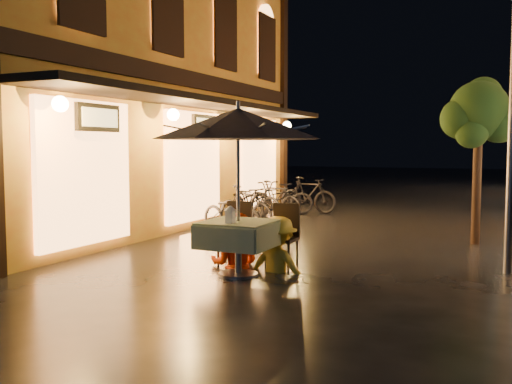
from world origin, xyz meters
The scene contains 16 objects.
ground centered at (0.00, 0.00, 0.00)m, with size 90.00×90.00×0.00m, color black.
west_building centered at (-5.72, 4.00, 3.71)m, with size 5.90×11.40×7.40m.
street_tree centered at (2.41, 4.51, 2.42)m, with size 1.43×1.20×3.15m.
cafe_table centered at (-0.48, 0.25, 0.59)m, with size 0.99×0.99×0.78m.
patio_umbrella centered at (-0.48, 0.25, 2.15)m, with size 2.41×2.41×2.46m.
cafe_chair_left centered at (-0.88, 0.99, 0.54)m, with size 0.42×0.42×0.97m.
cafe_chair_right centered at (-0.08, 0.99, 0.54)m, with size 0.42×0.42×0.97m.
table_lantern centered at (-0.48, 0.01, 0.92)m, with size 0.16×0.16×0.25m.
person_orange centered at (-0.83, 0.84, 0.81)m, with size 0.78×0.61×1.61m, color #C82D00.
person_yellow centered at (-0.09, 0.79, 0.79)m, with size 1.01×0.58×1.57m, color yellow.
bicycle_0 centered at (-2.22, 3.49, 0.46)m, with size 0.62×1.77×0.93m, color black.
bicycle_1 centered at (-2.39, 4.44, 0.49)m, with size 0.46×1.62×0.97m, color black.
bicycle_2 centered at (-2.85, 5.85, 0.50)m, with size 0.67×1.91×1.00m, color black.
bicycle_3 centered at (-2.44, 6.27, 0.49)m, with size 0.46×1.63×0.98m, color black.
bicycle_4 centered at (-2.76, 7.44, 0.46)m, with size 0.62×1.77×0.93m, color black.
bicycle_5 centered at (-2.17, 8.00, 0.50)m, with size 0.47×1.66×1.00m, color black.
Camera 1 is at (3.07, -6.91, 1.82)m, focal length 40.00 mm.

